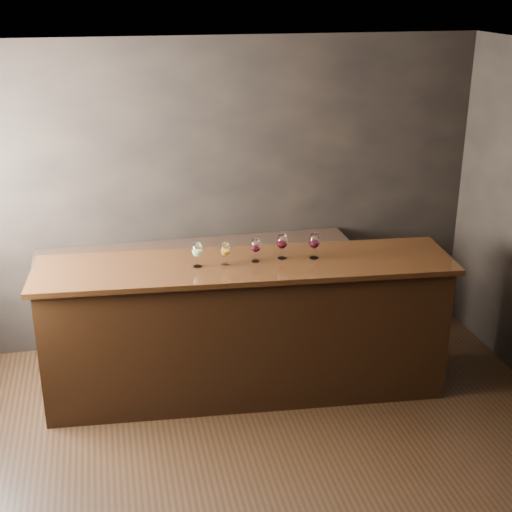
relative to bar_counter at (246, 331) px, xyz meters
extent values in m
plane|color=black|center=(-0.13, -1.16, -0.56)|extent=(5.00, 5.00, 0.00)
cube|color=black|center=(-0.13, 1.09, 0.84)|extent=(5.00, 0.02, 2.80)
cube|color=silver|center=(-0.13, -1.16, 2.24)|extent=(5.00, 4.50, 0.02)
cube|color=black|center=(0.00, 0.00, 0.00)|extent=(3.24, 0.95, 1.12)
cube|color=black|center=(0.00, 0.00, 0.58)|extent=(3.35, 1.03, 0.04)
cube|color=black|center=(-0.29, 0.87, -0.05)|extent=(2.80, 0.40, 1.01)
cylinder|color=white|center=(-0.38, 0.00, 0.60)|extent=(0.07, 0.07, 0.00)
cylinder|color=white|center=(-0.38, 0.00, 0.64)|extent=(0.01, 0.01, 0.07)
ellipsoid|color=white|center=(-0.38, 0.00, 0.74)|extent=(0.08, 0.08, 0.12)
cylinder|color=white|center=(-0.38, 0.00, 0.79)|extent=(0.06, 0.06, 0.01)
ellipsoid|color=#B1C168|center=(-0.38, 0.00, 0.72)|extent=(0.07, 0.07, 0.05)
cylinder|color=white|center=(-0.16, 0.00, 0.60)|extent=(0.06, 0.06, 0.00)
cylinder|color=white|center=(-0.16, 0.00, 0.64)|extent=(0.01, 0.01, 0.07)
ellipsoid|color=white|center=(-0.16, 0.00, 0.73)|extent=(0.08, 0.08, 0.11)
cylinder|color=white|center=(-0.16, 0.00, 0.77)|extent=(0.06, 0.06, 0.01)
ellipsoid|color=#C1790F|center=(-0.16, 0.00, 0.71)|extent=(0.06, 0.06, 0.05)
cylinder|color=white|center=(0.08, 0.02, 0.60)|extent=(0.07, 0.07, 0.00)
cylinder|color=white|center=(0.08, 0.02, 0.64)|extent=(0.01, 0.01, 0.07)
ellipsoid|color=white|center=(0.08, 0.02, 0.73)|extent=(0.08, 0.08, 0.11)
cylinder|color=white|center=(0.08, 0.02, 0.78)|extent=(0.06, 0.06, 0.01)
ellipsoid|color=black|center=(0.08, 0.02, 0.71)|extent=(0.06, 0.06, 0.05)
cylinder|color=white|center=(0.30, 0.03, 0.60)|extent=(0.07, 0.07, 0.00)
cylinder|color=white|center=(0.30, 0.03, 0.64)|extent=(0.01, 0.01, 0.08)
ellipsoid|color=white|center=(0.30, 0.03, 0.74)|extent=(0.08, 0.08, 0.12)
cylinder|color=white|center=(0.30, 0.03, 0.80)|extent=(0.06, 0.06, 0.01)
ellipsoid|color=black|center=(0.30, 0.03, 0.72)|extent=(0.07, 0.07, 0.06)
cylinder|color=white|center=(0.55, -0.02, 0.60)|extent=(0.07, 0.07, 0.00)
cylinder|color=white|center=(0.55, -0.02, 0.64)|extent=(0.01, 0.01, 0.08)
ellipsoid|color=white|center=(0.55, -0.02, 0.74)|extent=(0.09, 0.09, 0.12)
cylinder|color=white|center=(0.55, -0.02, 0.80)|extent=(0.06, 0.06, 0.01)
ellipsoid|color=black|center=(0.55, -0.02, 0.72)|extent=(0.07, 0.07, 0.06)
camera|label=1|loc=(-1.03, -5.08, 2.70)|focal=50.00mm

